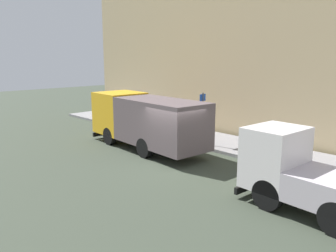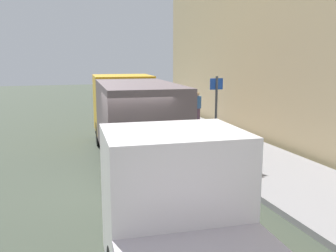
# 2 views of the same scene
# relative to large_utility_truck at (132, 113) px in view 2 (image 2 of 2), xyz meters

# --- Properties ---
(ground) EXTENTS (80.00, 80.00, 0.00)m
(ground) POSITION_rel_large_utility_truck_xyz_m (-0.96, -2.76, -1.56)
(ground) COLOR #394134
(sidewalk) EXTENTS (3.31, 30.00, 0.16)m
(sidewalk) POSITION_rel_large_utility_truck_xyz_m (3.69, -2.76, -1.49)
(sidewalk) COLOR gray
(sidewalk) RESTS_ON ground
(building_facade) EXTENTS (0.50, 30.00, 9.97)m
(building_facade) POSITION_rel_large_utility_truck_xyz_m (5.85, -2.76, 3.42)
(building_facade) COLOR tan
(building_facade) RESTS_ON ground
(large_utility_truck) EXTENTS (2.76, 7.62, 2.77)m
(large_utility_truck) POSITION_rel_large_utility_truck_xyz_m (0.00, 0.00, 0.00)
(large_utility_truck) COLOR yellow
(large_utility_truck) RESTS_ON ground
(pedestrian_walking) EXTENTS (0.55, 0.55, 1.70)m
(pedestrian_walking) POSITION_rel_large_utility_truck_xyz_m (4.07, 3.92, -0.52)
(pedestrian_walking) COLOR #4A374D
(pedestrian_walking) RESTS_ON sidewalk
(pedestrian_standing) EXTENTS (0.52, 0.52, 1.55)m
(pedestrian_standing) POSITION_rel_large_utility_truck_xyz_m (2.50, 6.26, -0.60)
(pedestrian_standing) COLOR black
(pedestrian_standing) RESTS_ON sidewalk
(pedestrian_third) EXTENTS (0.48, 0.48, 1.71)m
(pedestrian_third) POSITION_rel_large_utility_truck_xyz_m (3.01, 4.68, -0.50)
(pedestrian_third) COLOR #4E2F4A
(pedestrian_third) RESTS_ON sidewalk
(traffic_cone_orange) EXTENTS (0.50, 0.50, 0.71)m
(traffic_cone_orange) POSITION_rel_large_utility_truck_xyz_m (2.91, 2.86, -1.05)
(traffic_cone_orange) COLOR orange
(traffic_cone_orange) RESTS_ON sidewalk
(street_sign_post) EXTENTS (0.44, 0.08, 2.74)m
(street_sign_post) POSITION_rel_large_utility_truck_xyz_m (2.40, -1.79, 0.20)
(street_sign_post) COLOR #4C5156
(street_sign_post) RESTS_ON sidewalk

